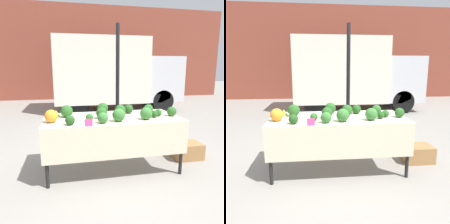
{
  "view_description": "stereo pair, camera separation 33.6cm",
  "coord_description": "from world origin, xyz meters",
  "views": [
    {
      "loc": [
        -0.68,
        -3.23,
        1.59
      ],
      "look_at": [
        0.0,
        0.0,
        0.92
      ],
      "focal_mm": 35.0,
      "sensor_mm": 36.0,
      "label": 1
    },
    {
      "loc": [
        -0.35,
        -3.28,
        1.59
      ],
      "look_at": [
        0.0,
        0.0,
        0.92
      ],
      "focal_mm": 35.0,
      "sensor_mm": 36.0,
      "label": 2
    }
  ],
  "objects": [
    {
      "name": "building_facade",
      "position": [
        0.0,
        8.56,
        2.34
      ],
      "size": [
        16.0,
        0.6,
        4.67
      ],
      "color": "brown",
      "rests_on": "ground_plane"
    },
    {
      "name": "broccoli_head_9",
      "position": [
        -0.1,
        0.29,
        0.93
      ],
      "size": [
        0.18,
        0.18,
        0.18
      ],
      "color": "#285B23",
      "rests_on": "market_table"
    },
    {
      "name": "broccoli_head_6",
      "position": [
        -0.2,
        -0.35,
        0.92
      ],
      "size": [
        0.15,
        0.15,
        0.15
      ],
      "color": "#387533",
      "rests_on": "market_table"
    },
    {
      "name": "ground_plane",
      "position": [
        0.0,
        0.0,
        0.0
      ],
      "size": [
        40.0,
        40.0,
        0.0
      ],
      "primitive_type": "plane",
      "color": "gray"
    },
    {
      "name": "broccoli_head_5",
      "position": [
        0.04,
        -0.29,
        0.94
      ],
      "size": [
        0.19,
        0.19,
        0.19
      ],
      "color": "#387533",
      "rests_on": "market_table"
    },
    {
      "name": "broccoli_head_13",
      "position": [
        0.94,
        -0.12,
        0.92
      ],
      "size": [
        0.15,
        0.15,
        0.15
      ],
      "color": "#285B23",
      "rests_on": "market_table"
    },
    {
      "name": "broccoli_head_0",
      "position": [
        0.73,
        -0.08,
        0.9
      ],
      "size": [
        0.11,
        0.11,
        0.11
      ],
      "color": "#285B23",
      "rests_on": "market_table"
    },
    {
      "name": "broccoli_head_3",
      "position": [
        -0.65,
        -0.36,
        0.91
      ],
      "size": [
        0.13,
        0.13,
        0.13
      ],
      "color": "#23511E",
      "rests_on": "market_table"
    },
    {
      "name": "romanesco_head",
      "position": [
        -0.85,
        0.2,
        0.89
      ],
      "size": [
        0.13,
        0.13,
        0.1
      ],
      "color": "#93B238",
      "rests_on": "market_table"
    },
    {
      "name": "parked_truck",
      "position": [
        1.07,
        4.97,
        1.4
      ],
      "size": [
        4.63,
        2.06,
        2.63
      ],
      "color": "silver",
      "rests_on": "ground_plane"
    },
    {
      "name": "tent_pole",
      "position": [
        0.28,
        0.83,
        1.19
      ],
      "size": [
        0.07,
        0.07,
        2.39
      ],
      "color": "black",
      "rests_on": "ground_plane"
    },
    {
      "name": "orange_cauliflower",
      "position": [
        -0.9,
        -0.16,
        0.93
      ],
      "size": [
        0.18,
        0.18,
        0.18
      ],
      "color": "orange",
      "rests_on": "market_table"
    },
    {
      "name": "price_sign",
      "position": [
        -0.41,
        -0.47,
        0.89
      ],
      "size": [
        0.1,
        0.01,
        0.1
      ],
      "color": "#EF4793",
      "rests_on": "market_table"
    },
    {
      "name": "produce_crate",
      "position": [
        1.39,
        0.11,
        0.14
      ],
      "size": [
        0.5,
        0.38,
        0.28
      ],
      "color": "#9E7042",
      "rests_on": "ground_plane"
    },
    {
      "name": "market_table",
      "position": [
        0.0,
        -0.07,
        0.75
      ],
      "size": [
        2.07,
        0.96,
        0.84
      ],
      "color": "beige",
      "rests_on": "ground_plane"
    },
    {
      "name": "broccoli_head_8",
      "position": [
        -0.37,
        -0.19,
        0.9
      ],
      "size": [
        0.11,
        0.11,
        0.11
      ],
      "color": "#2D6628",
      "rests_on": "market_table"
    },
    {
      "name": "broccoli_head_11",
      "position": [
        0.33,
        0.22,
        0.92
      ],
      "size": [
        0.15,
        0.15,
        0.15
      ],
      "color": "#23511E",
      "rests_on": "market_table"
    },
    {
      "name": "broccoli_head_7",
      "position": [
        -0.17,
        -0.06,
        0.93
      ],
      "size": [
        0.17,
        0.17,
        0.17
      ],
      "color": "#285B23",
      "rests_on": "market_table"
    },
    {
      "name": "broccoli_head_10",
      "position": [
        0.65,
        0.14,
        0.92
      ],
      "size": [
        0.15,
        0.15,
        0.15
      ],
      "color": "#2D6628",
      "rests_on": "market_table"
    },
    {
      "name": "broccoli_head_1",
      "position": [
        0.16,
        0.11,
        0.93
      ],
      "size": [
        0.17,
        0.17,
        0.17
      ],
      "color": "#285B23",
      "rests_on": "market_table"
    },
    {
      "name": "broccoli_head_12",
      "position": [
        0.46,
        -0.26,
        0.93
      ],
      "size": [
        0.18,
        0.18,
        0.18
      ],
      "color": "#387533",
      "rests_on": "market_table"
    },
    {
      "name": "broccoli_head_4",
      "position": [
        0.63,
        -0.17,
        0.9
      ],
      "size": [
        0.11,
        0.11,
        0.11
      ],
      "color": "#23511E",
      "rests_on": "market_table"
    },
    {
      "name": "broccoli_head_2",
      "position": [
        -0.69,
        0.14,
        0.94
      ],
      "size": [
        0.19,
        0.19,
        0.19
      ],
      "color": "#285B23",
      "rests_on": "market_table"
    }
  ]
}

